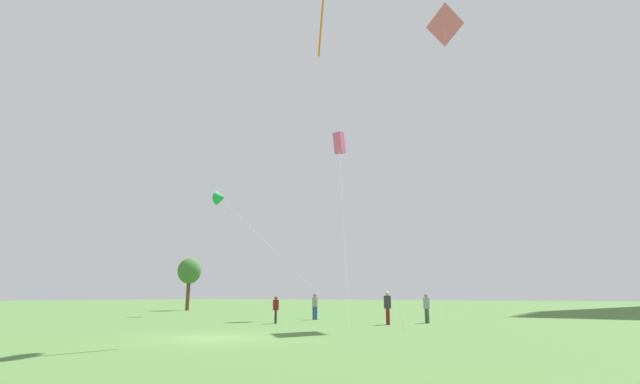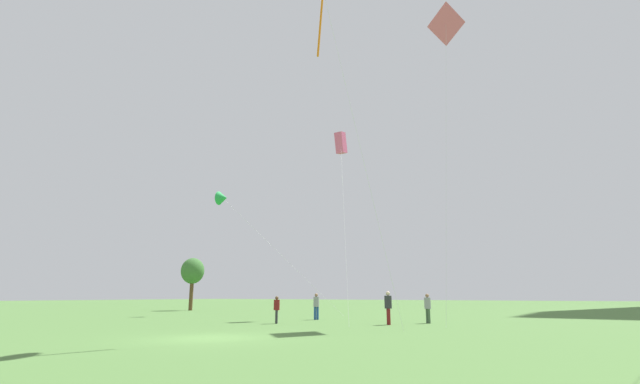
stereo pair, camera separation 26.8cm
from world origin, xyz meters
The scene contains 9 objects.
ground centered at (0.00, 0.00, 0.00)m, with size 280.00×280.00×0.00m, color #4C7538.
person_standing_0 centered at (2.36, 11.20, 1.06)m, with size 0.41×0.41×1.83m.
person_standing_1 centered at (-4.03, 13.58, 1.00)m, with size 0.39×0.39×1.73m.
person_standing_2 centered at (3.74, 13.74, 0.98)m, with size 0.38×0.38×1.70m.
person_standing_3 centered at (-3.62, 8.70, 0.90)m, with size 0.35×0.35×1.56m.
kite_flying_0 centered at (-15.19, 15.52, 9.99)m, with size 10.23×5.06×10.63m.
kite_flying_2 centered at (-3.67, 16.51, 13.27)m, with size 5.48×8.74×14.17m.
kite_flying_4 centered at (5.50, 15.30, 19.77)m, with size 2.36×5.60×20.50m.
park_tree_0 centered at (-26.04, 22.30, 4.15)m, with size 2.52×2.52×5.64m.
Camera 1 is at (13.23, -13.34, 1.61)m, focal length 25.75 mm.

